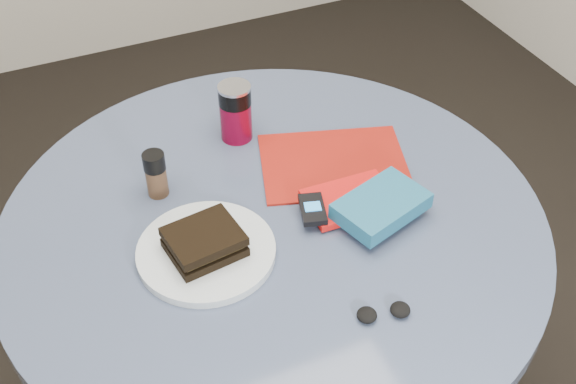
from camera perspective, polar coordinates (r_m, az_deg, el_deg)
name	(u,v)px	position (r m, az deg, el deg)	size (l,w,h in m)	color
table	(274,276)	(1.44, -1.10, -6.67)	(1.00, 1.00, 0.75)	black
plate	(206,251)	(1.25, -6.48, -4.69)	(0.24, 0.24, 0.02)	silver
sandwich	(204,242)	(1.23, -6.63, -3.93)	(0.13, 0.12, 0.04)	black
soda_can	(236,112)	(1.47, -4.17, 6.33)	(0.08, 0.08, 0.12)	maroon
pepper_grinder	(156,174)	(1.36, -10.41, 1.42)	(0.05, 0.05, 0.09)	#4A321F
magazine	(334,164)	(1.43, 3.63, 2.25)	(0.28, 0.21, 0.01)	maroon
red_book	(350,200)	(1.34, 4.92, -0.60)	(0.16, 0.11, 0.01)	#BB100E
novel	(381,206)	(1.30, 7.37, -1.09)	(0.16, 0.10, 0.03)	navy
mp3_player	(313,209)	(1.30, 1.95, -1.37)	(0.06, 0.09, 0.01)	black
headphones	(384,312)	(1.17, 7.56, -9.41)	(0.09, 0.05, 0.02)	black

